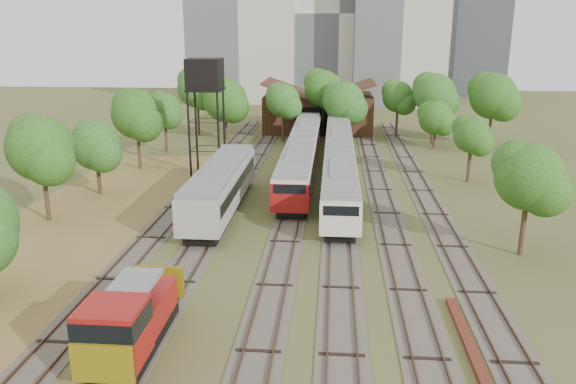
# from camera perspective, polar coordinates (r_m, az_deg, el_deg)

# --- Properties ---
(ground) EXTENTS (240.00, 240.00, 0.00)m
(ground) POSITION_cam_1_polar(r_m,az_deg,el_deg) (31.45, 1.70, -12.16)
(ground) COLOR #475123
(ground) RESTS_ON ground
(dry_grass_patch) EXTENTS (14.00, 60.00, 0.04)m
(dry_grass_patch) POSITION_cam_1_polar(r_m,az_deg,el_deg) (43.22, -22.36, -5.27)
(dry_grass_patch) COLOR brown
(dry_grass_patch) RESTS_ON ground
(tracks) EXTENTS (24.60, 80.00, 0.19)m
(tracks) POSITION_cam_1_polar(r_m,az_deg,el_deg) (54.75, 2.40, 0.40)
(tracks) COLOR #4C473D
(tracks) RESTS_ON ground
(railcar_red_set) EXTENTS (3.13, 34.57, 3.87)m
(railcar_red_set) POSITION_cam_1_polar(r_m,az_deg,el_deg) (61.04, 1.44, 4.01)
(railcar_red_set) COLOR black
(railcar_red_set) RESTS_ON ground
(railcar_green_set) EXTENTS (3.03, 52.08, 3.75)m
(railcar_green_set) POSITION_cam_1_polar(r_m,az_deg,el_deg) (64.71, 5.18, 4.59)
(railcar_green_set) COLOR black
(railcar_green_set) RESTS_ON ground
(railcar_rear) EXTENTS (2.87, 16.08, 3.54)m
(railcar_rear) POSITION_cam_1_polar(r_m,az_deg,el_deg) (87.86, 2.47, 7.64)
(railcar_rear) COLOR black
(railcar_rear) RESTS_ON ground
(shunter_locomotive) EXTENTS (2.74, 8.10, 3.58)m
(shunter_locomotive) POSITION_cam_1_polar(r_m,az_deg,el_deg) (27.92, -15.90, -12.74)
(shunter_locomotive) COLOR black
(shunter_locomotive) RESTS_ON ground
(old_grey_coach) EXTENTS (3.26, 18.00, 4.04)m
(old_grey_coach) POSITION_cam_1_polar(r_m,az_deg,el_deg) (47.60, -6.82, 0.57)
(old_grey_coach) COLOR black
(old_grey_coach) RESTS_ON ground
(water_tower) EXTENTS (3.52, 3.52, 12.15)m
(water_tower) POSITION_cam_1_polar(r_m,az_deg,el_deg) (58.35, -8.44, 11.43)
(water_tower) COLOR black
(water_tower) RESTS_ON ground
(rail_pile_far) EXTENTS (0.53, 8.53, 0.28)m
(rail_pile_far) POSITION_cam_1_polar(r_m,az_deg,el_deg) (30.10, 17.74, -14.10)
(rail_pile_far) COLOR maroon
(rail_pile_far) RESTS_ON ground
(maintenance_shed) EXTENTS (16.45, 11.55, 7.58)m
(maintenance_shed) POSITION_cam_1_polar(r_m,az_deg,el_deg) (86.50, 3.12, 8.19)
(maintenance_shed) COLOR #351813
(maintenance_shed) RESTS_ON ground
(tree_band_left) EXTENTS (8.03, 51.88, 8.79)m
(tree_band_left) POSITION_cam_1_polar(r_m,az_deg,el_deg) (49.18, -21.60, 3.89)
(tree_band_left) COLOR #382616
(tree_band_left) RESTS_ON ground
(tree_band_far) EXTENTS (46.23, 11.02, 9.66)m
(tree_band_far) POSITION_cam_1_polar(r_m,az_deg,el_deg) (78.12, 4.54, 9.73)
(tree_band_far) COLOR #382616
(tree_band_far) RESTS_ON ground
(tree_band_right) EXTENTS (4.81, 40.82, 7.78)m
(tree_band_right) POSITION_cam_1_polar(r_m,az_deg,el_deg) (57.83, 17.90, 5.28)
(tree_band_right) COLOR #382616
(tree_band_right) RESTS_ON ground
(tower_centre) EXTENTS (20.00, 18.00, 36.00)m
(tower_centre) POSITION_cam_1_polar(r_m,az_deg,el_deg) (127.68, 5.22, 17.51)
(tower_centre) COLOR beige
(tower_centre) RESTS_ON ground
(tower_far_right) EXTENTS (12.00, 12.00, 28.00)m
(tower_far_right) POSITION_cam_1_polar(r_m,az_deg,el_deg) (141.47, 18.69, 15.01)
(tower_far_right) COLOR #3C3E43
(tower_far_right) RESTS_ON ground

